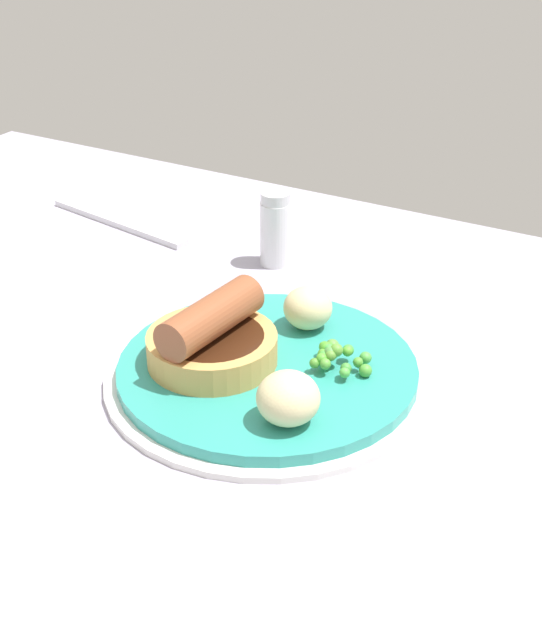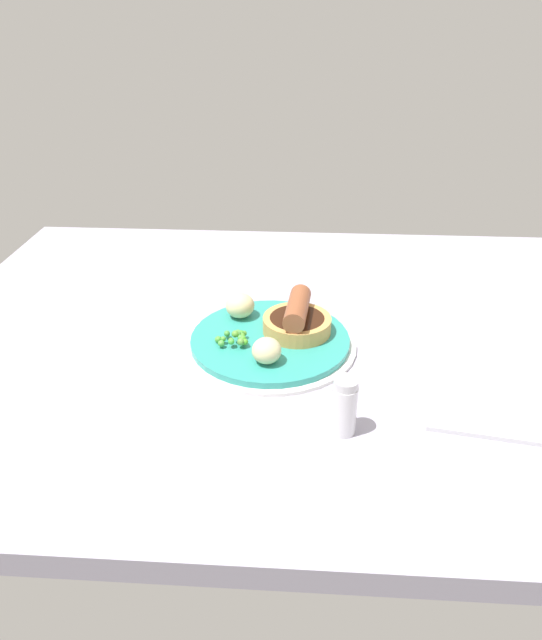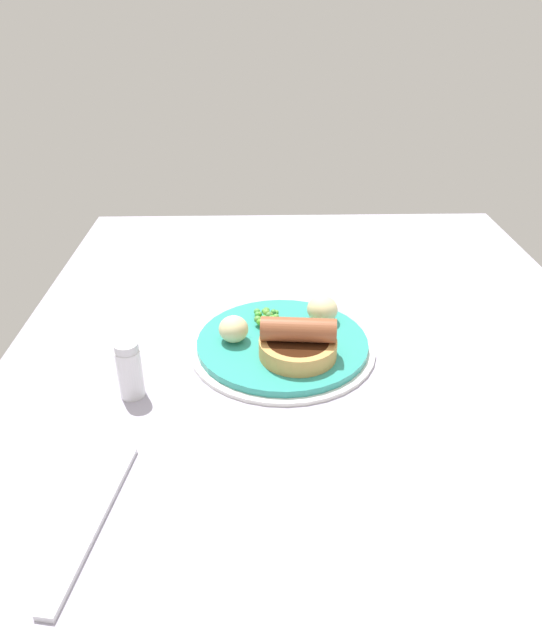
{
  "view_description": "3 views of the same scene",
  "coord_description": "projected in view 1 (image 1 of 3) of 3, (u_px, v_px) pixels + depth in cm",
  "views": [
    {
      "loc": [
        31.55,
        -43.04,
        38.76
      ],
      "look_at": [
        3.57,
        6.32,
        6.94
      ],
      "focal_mm": 50.0,
      "sensor_mm": 36.0,
      "label": 1
    },
    {
      "loc": [
        0.42,
        71.55,
        44.76
      ],
      "look_at": [
        4.7,
        2.72,
        6.04
      ],
      "focal_mm": 32.0,
      "sensor_mm": 36.0,
      "label": 2
    },
    {
      "loc": [
        -57.43,
        7.52,
        43.08
      ],
      "look_at": [
        6.28,
        5.93,
        6.21
      ],
      "focal_mm": 32.0,
      "sensor_mm": 36.0,
      "label": 3
    }
  ],
  "objects": [
    {
      "name": "potato_chunk_0",
      "position": [
        288.0,
        398.0,
        0.58
      ],
      "size": [
        5.57,
        5.51,
        3.62
      ],
      "primitive_type": "ellipsoid",
      "rotation": [
        0.0,
        0.0,
        3.61
      ],
      "color": "beige",
      "rests_on": "dinner_plate"
    },
    {
      "name": "fork",
      "position": [
        119.0,
        222.0,
        0.9
      ],
      "size": [
        18.02,
        4.49,
        0.6
      ],
      "primitive_type": "cube",
      "rotation": [
        0.0,
        0.0,
        -0.16
      ],
      "color": "silver",
      "rests_on": "dining_table"
    },
    {
      "name": "sausage_pudding",
      "position": [
        212.0,
        339.0,
        0.64
      ],
      "size": [
        9.5,
        9.5,
        5.16
      ],
      "rotation": [
        0.0,
        0.0,
        1.48
      ],
      "color": "tan",
      "rests_on": "dinner_plate"
    },
    {
      "name": "salt_shaker",
      "position": [
        275.0,
        229.0,
        0.81
      ],
      "size": [
        2.8,
        2.8,
        6.95
      ],
      "color": "silver",
      "rests_on": "dining_table"
    },
    {
      "name": "potato_chunk_1",
      "position": [
        308.0,
        308.0,
        0.68
      ],
      "size": [
        4.75,
        4.72,
        3.37
      ],
      "primitive_type": "ellipsoid",
      "rotation": [
        0.0,
        0.0,
        0.31
      ],
      "color": "beige",
      "rests_on": "dinner_plate"
    },
    {
      "name": "pea_pile",
      "position": [
        337.0,
        356.0,
        0.64
      ],
      "size": [
        4.62,
        3.43,
        1.94
      ],
      "color": "green",
      "rests_on": "dinner_plate"
    },
    {
      "name": "dinner_plate",
      "position": [
        267.0,
        373.0,
        0.65
      ],
      "size": [
        23.79,
        23.79,
        1.4
      ],
      "color": "silver",
      "rests_on": "dining_table"
    },
    {
      "name": "dining_table",
      "position": [
        185.0,
        411.0,
        0.64
      ],
      "size": [
        110.0,
        80.0,
        3.0
      ],
      "primitive_type": "cube",
      "color": "#9E99AD",
      "rests_on": "ground"
    }
  ]
}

